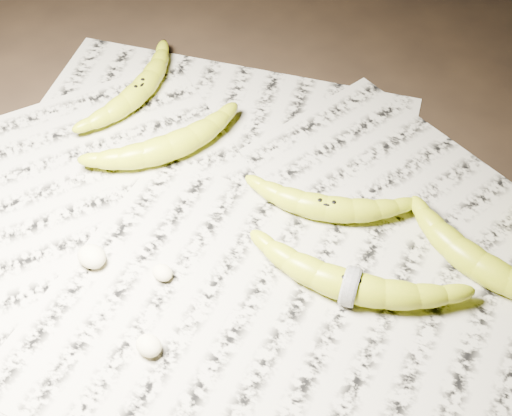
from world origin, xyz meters
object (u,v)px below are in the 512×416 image
Objects in this scene: banana_taped at (351,285)px; banana_upper_a at (480,263)px; banana_left_b at (169,145)px; banana_left_a at (139,89)px; banana_center at (327,206)px.

banana_taped and banana_upper_a have the same top height.
banana_upper_a is (0.42, 0.09, 0.00)m from banana_left_b.
banana_left_a is 0.54m from banana_upper_a.
banana_left_b is 0.32m from banana_taped.
banana_left_a is at bearing 148.01° from banana_taped.
banana_center is at bearing -54.64° from banana_left_b.
banana_left_b is at bearing 164.26° from banana_center.
banana_left_a is 0.84× the size of banana_taped.
banana_center is 0.81× the size of banana_taped.
banana_left_a is 0.97× the size of banana_upper_a.
banana_left_a is at bearing -173.18° from banana_upper_a.
banana_center is (0.23, 0.05, -0.00)m from banana_left_b.
banana_center is (0.35, -0.01, 0.00)m from banana_left_a.
banana_upper_a is at bearing -96.58° from banana_left_a.
banana_upper_a is at bearing -15.73° from banana_center.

